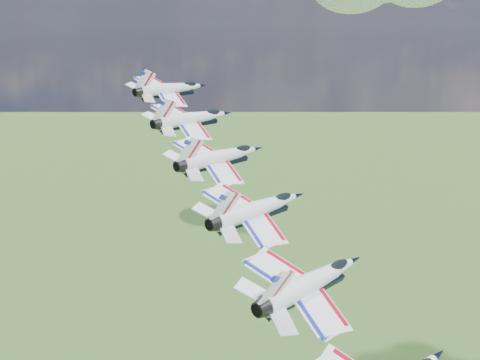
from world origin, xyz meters
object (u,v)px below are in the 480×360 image
at_px(jet_0, 173,89).
at_px(jet_1, 195,118).
at_px(jet_3, 260,208).
at_px(jet_4, 314,281).
at_px(jet_2, 223,156).

xyz_separation_m(jet_0, jet_1, (9.31, -9.45, -3.26)).
height_order(jet_3, jet_4, jet_3).
height_order(jet_1, jet_4, jet_1).
bearing_deg(jet_2, jet_1, 157.09).
relative_size(jet_2, jet_3, 1.00).
height_order(jet_1, jet_2, jet_1).
distance_m(jet_1, jet_4, 40.98).
relative_size(jet_1, jet_3, 1.00).
bearing_deg(jet_0, jet_2, -22.91).
height_order(jet_0, jet_4, jet_0).
bearing_deg(jet_0, jet_1, -22.91).
bearing_deg(jet_3, jet_4, -22.91).
bearing_deg(jet_1, jet_0, 157.09).
xyz_separation_m(jet_1, jet_2, (9.31, -9.45, -3.26)).
bearing_deg(jet_4, jet_0, 157.09).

